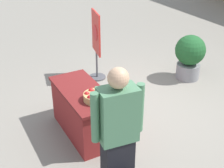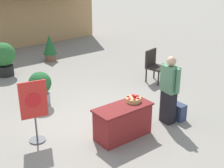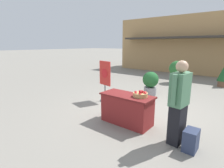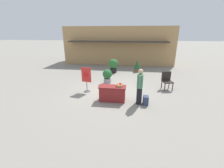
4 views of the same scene
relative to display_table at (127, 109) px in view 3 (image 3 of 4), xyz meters
name	(u,v)px [view 3 (image 3 of 4)]	position (x,y,z in m)	size (l,w,h in m)	color
ground_plane	(142,109)	(-0.19, 1.14, -0.38)	(120.00, 120.00, 0.00)	gray
storefront_building	(203,45)	(-0.59, 10.49, 1.56)	(11.55, 4.41, 3.87)	tan
display_table	(127,109)	(0.00, 0.00, 0.00)	(1.33, 0.60, 0.76)	maroon
apple_basket	(140,94)	(0.34, 0.05, 0.44)	(0.35, 0.35, 0.16)	tan
person_visitor	(179,103)	(1.31, -0.15, 0.48)	(0.31, 0.61, 1.69)	black
backpack	(191,140)	(1.62, -0.23, -0.17)	(0.24, 0.34, 0.42)	#2D3856
poster_board	(105,79)	(-1.62, 1.02, 0.40)	(0.58, 0.36, 1.42)	#4C4C51
potted_plant_far_right	(177,71)	(-0.64, 5.57, 0.27)	(0.80, 0.80, 1.16)	black
potted_plant_far_left	(150,82)	(-0.69, 2.69, 0.14)	(0.62, 0.62, 0.94)	gray
potted_plant_near_right	(224,75)	(1.37, 6.12, 0.19)	(0.54, 0.54, 1.05)	brown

